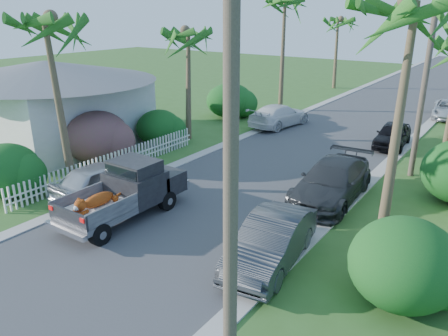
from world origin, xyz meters
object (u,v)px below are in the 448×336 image
Objects in this scene: palm_l_a at (48,19)px; utility_pole_b at (426,75)px; parked_car_rn at (271,242)px; parked_car_lf at (279,116)px; parked_car_rm at (332,182)px; palm_l_d at (339,19)px; palm_l_c at (285,0)px; parked_car_ln at (103,180)px; palm_l_b at (187,31)px; pickup_truck at (130,189)px; house_left at (50,105)px; parked_car_rf at (393,135)px; utility_pole_a at (231,180)px; palm_r_a at (415,3)px.

palm_l_a is 0.91× the size of utility_pole_b.
parked_car_lf is at bearing 109.72° from parked_car_rn.
palm_l_a is at bearing -154.90° from parked_car_rm.
parked_car_rm is at bearing -112.68° from utility_pole_b.
palm_l_c is at bearing -87.61° from palm_l_d.
parked_car_ln is (-7.76, -5.01, -0.03)m from parked_car_rm.
palm_l_d is at bearing 89.22° from palm_l_b.
palm_l_d is (-0.30, 31.00, -0.49)m from palm_l_a.
pickup_truck is 11.83m from house_left.
parked_car_rf is at bearing 55.35° from palm_l_a.
utility_pole_a reaches higher than palm_l_a.
parked_car_rm is 6.44m from utility_pole_b.
utility_pole_b reaches higher than parked_car_lf.
house_left reaches higher than parked_car_rn.
palm_r_a is at bearing 138.87° from parked_car_lf.
parked_car_ln is 0.57× the size of palm_l_d.
palm_l_d is 0.86× the size of utility_pole_a.
palm_l_c is (0.80, 10.00, 1.77)m from palm_l_b.
pickup_truck is at bearing -115.01° from parked_car_rf.
palm_r_a is at bearing -52.45° from palm_l_c.
palm_r_a is at bearing -65.43° from palm_l_d.
parked_car_rm is 12.69m from palm_l_a.
utility_pole_b is at bearing 40.28° from palm_l_a.
parked_car_ln is at bearing -23.23° from house_left.
parked_car_rf is 7.39m from parked_car_lf.
house_left is (-16.60, -10.18, 1.45)m from parked_car_rf.
palm_l_d is (0.30, 22.00, 0.29)m from palm_l_b.
parked_car_rm reaches higher than parked_car_ln.
parked_car_rn is 7.84m from palm_r_a.
parked_car_rm is 11.97m from parked_car_lf.
house_left is (-19.30, 1.00, -5.30)m from palm_r_a.
palm_r_a is at bearing 85.00° from utility_pole_a.
utility_pole_b reaches higher than parked_car_rm.
utility_pole_b is (18.60, 6.00, 2.48)m from house_left.
palm_l_c reaches higher than parked_car_rf.
parked_car_rn is at bearing -125.63° from palm_r_a.
parked_car_rn is 15.20m from palm_l_b.
palm_r_a is (10.46, 2.79, 6.68)m from parked_car_ln.
parked_car_rf is (0.00, 8.96, -0.11)m from parked_car_rm.
utility_pole_b is (12.10, -21.00, -1.84)m from palm_l_d.
palm_l_d is (-2.34, 30.79, 5.70)m from parked_car_ln.
palm_l_d is at bearing 76.46° from house_left.
utility_pole_b is at bearing 90.00° from utility_pole_a.
parked_car_rf is at bearing -116.17° from parked_car_ln.
palm_l_b is at bearing 131.53° from utility_pole_a.
utility_pole_b is at bearing 73.24° from parked_car_rn.
utility_pole_a is (9.38, -19.64, 3.88)m from parked_car_lf.
pickup_truck is at bearing 148.45° from utility_pole_a.
utility_pole_b is at bearing 64.41° from parked_car_rm.
palm_l_b is 8.92m from house_left.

